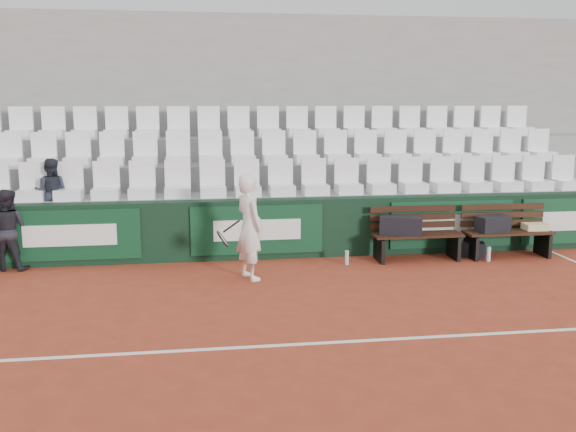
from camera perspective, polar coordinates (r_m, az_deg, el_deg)
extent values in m
plane|color=#A43C25|center=(7.20, 1.93, -11.30)|extent=(80.00, 80.00, 0.00)
cube|color=white|center=(7.20, 1.93, -11.27)|extent=(18.00, 0.06, 0.01)
cube|color=black|center=(10.87, -1.79, -1.12)|extent=(18.00, 0.30, 1.00)
cube|color=#0C381E|center=(10.82, -18.79, -1.62)|extent=(2.20, 0.04, 0.82)
cube|color=#0C381E|center=(10.68, -2.76, -1.22)|extent=(2.20, 0.04, 0.82)
cube|color=#0C381E|center=(11.51, 14.35, -0.70)|extent=(2.20, 0.04, 0.82)
cube|color=gray|center=(11.48, -2.15, -0.51)|extent=(18.00, 0.95, 1.00)
cube|color=gray|center=(12.37, -2.63, 1.33)|extent=(18.00, 0.95, 1.45)
cube|color=#959693|center=(13.27, -3.05, 2.92)|extent=(18.00, 0.95, 1.90)
cube|color=gray|center=(13.80, -3.34, 8.41)|extent=(18.00, 0.30, 4.40)
cube|color=white|center=(11.18, -2.08, 3.43)|extent=(11.90, 0.44, 0.63)
cube|color=white|center=(12.08, -2.59, 6.08)|extent=(11.90, 0.44, 0.63)
cube|color=white|center=(13.00, -3.03, 8.36)|extent=(11.90, 0.44, 0.63)
cube|color=black|center=(10.96, 11.37, -2.70)|extent=(1.50, 0.56, 0.45)
cube|color=#331B0F|center=(11.57, 18.92, -2.37)|extent=(1.50, 0.56, 0.45)
cube|color=black|center=(10.78, 10.00, -0.83)|extent=(0.75, 0.51, 0.30)
cube|color=black|center=(11.37, 17.75, -0.67)|extent=(0.63, 0.43, 0.27)
cube|color=beige|center=(11.79, 21.13, -0.89)|extent=(0.40, 0.29, 0.11)
cube|color=black|center=(11.44, 16.01, -2.86)|extent=(0.47, 0.36, 0.25)
cylinder|color=#ADBFC4|center=(10.50, 5.25, -3.70)|extent=(0.07, 0.07, 0.24)
cylinder|color=silver|center=(11.18, 17.40, -3.25)|extent=(0.07, 0.07, 0.25)
imported|color=white|center=(9.53, -3.44, -0.99)|extent=(0.58, 0.68, 1.58)
torus|color=black|center=(9.54, -5.82, -2.05)|extent=(0.19, 0.30, 0.26)
cylinder|color=black|center=(9.50, -5.05, -0.91)|extent=(0.26, 0.03, 0.20)
imported|color=black|center=(10.96, -23.67, -1.14)|extent=(0.70, 0.59, 1.28)
imported|color=#1F242E|center=(11.39, -20.44, 4.22)|extent=(0.58, 0.47, 1.14)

